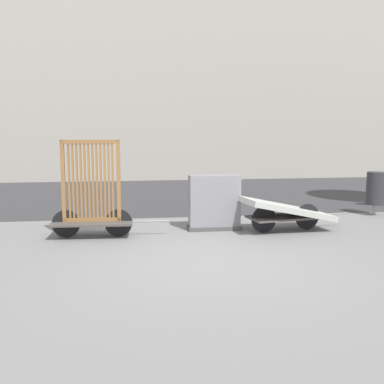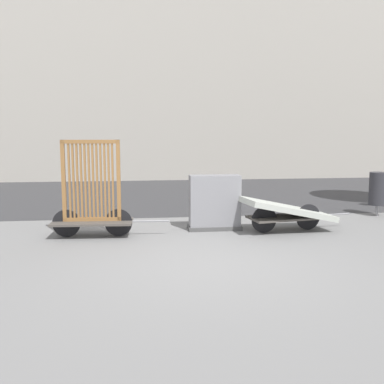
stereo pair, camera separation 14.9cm
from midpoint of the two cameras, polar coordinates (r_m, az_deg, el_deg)
ground_plane at (r=6.95m, az=2.52°, el=-8.89°), size 60.00×60.00×0.00m
road_strip at (r=14.21m, az=-2.37°, el=-0.22°), size 56.00×7.72×0.01m
building_facade at (r=20.10m, az=-3.81°, el=15.70°), size 48.00×4.00×9.49m
bike_cart_with_bedframe at (r=8.62m, az=-12.07°, el=-1.28°), size 2.21×0.74×1.83m
bike_cart_with_mattress at (r=9.13m, az=12.41°, el=-2.36°), size 2.41×1.21×0.71m
utility_cabinet at (r=9.08m, az=3.36°, el=-1.60°), size 1.08×0.42×1.11m
trash_bin at (r=11.41m, az=22.90°, el=0.37°), size 0.42×0.42×1.03m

